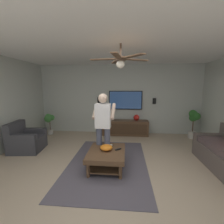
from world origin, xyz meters
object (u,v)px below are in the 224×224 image
armchair (26,141)px  bowl (106,148)px  coffee_table (107,155)px  potted_plant_short (49,120)px  potted_plant_tall (194,120)px  wall_speaker_right (99,100)px  tv (125,100)px  ceiling_fan (121,60)px  remote_black (118,149)px  vase_round (136,118)px  person_standing (103,123)px  wall_speaker_left (154,101)px  media_console (125,128)px  remote_white (109,145)px

armchair → bowl: armchair is taller
coffee_table → potted_plant_short: 3.39m
armchair → coffee_table: armchair is taller
potted_plant_tall → wall_speaker_right: size_ratio=4.52×
tv → ceiling_fan: 3.05m
potted_plant_short → potted_plant_tall: bearing=-89.3°
bowl → wall_speaker_right: bearing=12.8°
potted_plant_short → remote_black: size_ratio=5.31×
vase_round → coffee_table: bearing=162.4°
tv → potted_plant_tall: size_ratio=1.27×
coffee_table → person_standing: person_standing is taller
wall_speaker_left → wall_speaker_right: wall_speaker_right is taller
person_standing → potted_plant_tall: bearing=-54.0°
ceiling_fan → armchair: bearing=71.4°
coffee_table → media_console: media_console is taller
armchair → wall_speaker_right: 2.84m
potted_plant_short → ceiling_fan: (-2.44, -2.77, 1.74)m
potted_plant_short → wall_speaker_left: size_ratio=3.62×
remote_black → media_console: bearing=47.6°
potted_plant_tall → ceiling_fan: bearing=135.1°
potted_plant_short → ceiling_fan: bearing=-131.4°
media_console → bowl: bearing=-9.2°
potted_plant_tall → vase_round: 1.99m
person_standing → remote_white: person_standing is taller
coffee_table → bowl: 0.17m
armchair → media_console: (1.72, -2.79, -0.00)m
media_console → ceiling_fan: bearing=-2.0°
remote_white → wall_speaker_left: size_ratio=0.68×
potted_plant_tall → bowl: bearing=129.8°
bowl → potted_plant_short: bearing=47.3°
armchair → vase_round: bearing=22.7°
remote_black → wall_speaker_right: wall_speaker_right is taller
ceiling_fan → potted_plant_short: bearing=48.6°
bowl → wall_speaker_left: bearing=-28.6°
media_console → coffee_table: bearing=-8.9°
armchair → vase_round: size_ratio=4.05×
person_standing → wall_speaker_left: person_standing is taller
remote_black → ceiling_fan: 1.90m
media_console → remote_white: media_console is taller
coffee_table → media_console: size_ratio=0.59×
tv → bowl: tv is taller
armchair → potted_plant_short: armchair is taller
media_console → bowl: (-2.47, 0.40, 0.19)m
person_standing → ceiling_fan: bearing=-139.0°
tv → person_standing: (-2.35, 0.52, -0.36)m
potted_plant_tall → media_console: bearing=86.8°
potted_plant_tall → remote_black: 3.42m
person_standing → wall_speaker_right: person_standing is taller
media_console → remote_black: size_ratio=11.33×
bowl → wall_speaker_left: 3.20m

